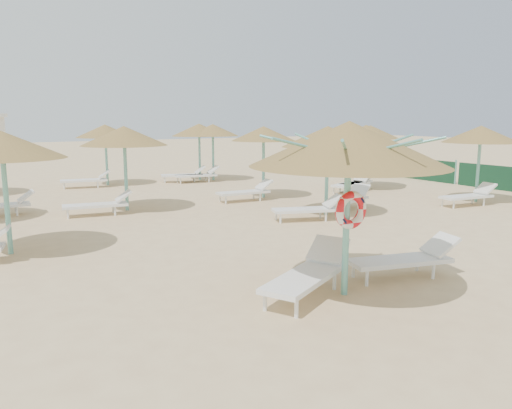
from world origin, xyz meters
TOP-DOWN VIEW (x-y plane):
  - ground at (0.00, 0.00)m, footprint 120.00×120.00m
  - main_palapa at (0.24, -0.23)m, footprint 3.24×3.24m
  - lounger_main_a at (-0.27, 0.08)m, footprint 2.27×1.61m
  - lounger_main_b at (1.86, -0.10)m, footprint 2.17×1.12m
  - palapa_field at (2.27, 10.30)m, footprint 19.35×13.86m
  - windbreak_fence at (14.00, 9.96)m, footprint 0.08×19.84m

SIDE VIEW (x-z plane):
  - ground at x=0.00m, z-range 0.00..0.00m
  - lounger_main_b at x=1.86m, z-range -0.02..0.74m
  - lounger_main_a at x=-0.27m, z-range -0.02..0.79m
  - windbreak_fence at x=14.00m, z-range -0.05..1.05m
  - palapa_field at x=2.27m, z-range 0.96..3.67m
  - main_palapa at x=0.24m, z-range 1.07..3.98m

